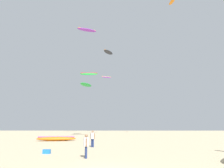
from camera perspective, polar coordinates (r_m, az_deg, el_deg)
name	(u,v)px	position (r m, az deg, el deg)	size (l,w,h in m)	color
person_foreground	(86,144)	(16.12, -6.46, -14.67)	(0.36, 0.52, 1.59)	navy
person_midground	(93,137)	(23.19, -4.87, -13.11)	(0.46, 0.36, 1.61)	navy
kite_grounded_mid	(56,139)	(31.83, -13.71, -13.08)	(5.28, 2.18, 0.61)	orange
cooler_box	(47,152)	(19.12, -15.97, -15.88)	(0.56, 0.36, 0.32)	blue
kite_aloft_0	(106,77)	(48.10, -1.40, 1.72)	(2.34, 1.59, 0.35)	purple
kite_aloft_1	(108,52)	(55.39, -0.92, 7.93)	(2.82, 4.06, 0.72)	#2D2D33
kite_aloft_2	(86,85)	(43.88, -6.47, -0.20)	(2.51, 4.54, 0.63)	green
kite_aloft_3	(89,74)	(38.56, -5.78, 2.54)	(3.04, 0.94, 0.72)	green
kite_aloft_4	(87,30)	(50.73, -6.27, 13.25)	(4.35, 2.88, 0.53)	purple
kite_aloft_5	(172,2)	(47.66, 14.69, 19.20)	(1.02, 2.42, 0.34)	orange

